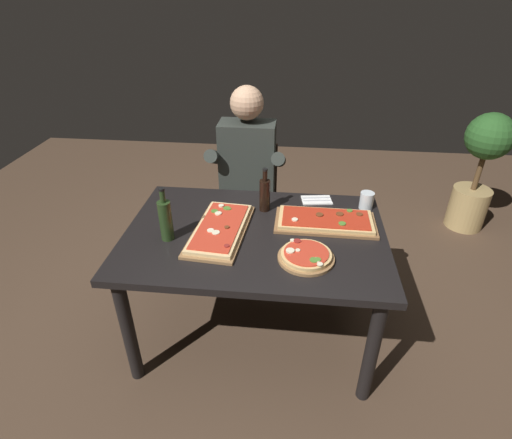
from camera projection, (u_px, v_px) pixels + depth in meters
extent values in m
plane|color=#4C3828|center=(255.00, 330.00, 2.54)|extent=(6.40, 6.40, 0.00)
cube|color=black|center=(255.00, 235.00, 2.16)|extent=(1.40, 0.96, 0.04)
cylinder|color=black|center=(128.00, 330.00, 2.07)|extent=(0.07, 0.07, 0.70)
cylinder|color=black|center=(372.00, 350.00, 1.96)|extent=(0.07, 0.07, 0.70)
cylinder|color=black|center=(172.00, 243.00, 2.75)|extent=(0.07, 0.07, 0.70)
cylinder|color=black|center=(355.00, 254.00, 2.64)|extent=(0.07, 0.07, 0.70)
cube|color=brown|center=(325.00, 223.00, 2.22)|extent=(0.56, 0.27, 0.02)
cube|color=#DBB270|center=(325.00, 220.00, 2.21)|extent=(0.52, 0.24, 0.02)
cube|color=#B72D19|center=(326.00, 218.00, 2.20)|extent=(0.48, 0.21, 0.01)
cylinder|color=beige|center=(295.00, 220.00, 2.18)|extent=(0.03, 0.03, 0.01)
cylinder|color=brown|center=(340.00, 214.00, 2.23)|extent=(0.04, 0.04, 0.01)
cylinder|color=brown|center=(320.00, 215.00, 2.22)|extent=(0.04, 0.04, 0.01)
cylinder|color=#4C7F2D|center=(350.00, 211.00, 2.26)|extent=(0.03, 0.03, 0.01)
cylinder|color=brown|center=(359.00, 214.00, 2.23)|extent=(0.04, 0.04, 0.00)
cylinder|color=#4C7F2D|center=(342.00, 224.00, 2.14)|extent=(0.04, 0.04, 0.01)
cube|color=olive|center=(220.00, 231.00, 2.15)|extent=(0.32, 0.58, 0.02)
cube|color=#E5C184|center=(220.00, 228.00, 2.14)|extent=(0.28, 0.53, 0.02)
cube|color=red|center=(220.00, 226.00, 2.13)|extent=(0.25, 0.49, 0.01)
cylinder|color=maroon|center=(227.00, 246.00, 1.97)|extent=(0.03, 0.03, 0.01)
cylinder|color=#4C7F2D|center=(227.00, 208.00, 2.28)|extent=(0.04, 0.04, 0.00)
cylinder|color=#4C7F2D|center=(215.00, 211.00, 2.26)|extent=(0.04, 0.04, 0.00)
cylinder|color=beige|center=(218.00, 213.00, 2.23)|extent=(0.04, 0.04, 0.01)
cylinder|color=beige|center=(211.00, 230.00, 2.08)|extent=(0.04, 0.04, 0.01)
cylinder|color=beige|center=(221.00, 206.00, 2.31)|extent=(0.03, 0.03, 0.01)
cylinder|color=#4C7F2D|center=(229.00, 209.00, 2.28)|extent=(0.02, 0.02, 0.00)
cylinder|color=beige|center=(216.00, 232.00, 2.07)|extent=(0.04, 0.04, 0.00)
cylinder|color=brown|center=(227.00, 227.00, 2.11)|extent=(0.03, 0.03, 0.01)
cylinder|color=olive|center=(306.00, 258.00, 1.94)|extent=(0.28, 0.28, 0.02)
cylinder|color=#DBB270|center=(306.00, 255.00, 1.93)|extent=(0.25, 0.25, 0.02)
cylinder|color=red|center=(306.00, 253.00, 1.93)|extent=(0.22, 0.22, 0.01)
cylinder|color=beige|center=(317.00, 260.00, 1.87)|extent=(0.04, 0.04, 0.00)
cylinder|color=beige|center=(298.00, 250.00, 1.93)|extent=(0.02, 0.02, 0.00)
cylinder|color=#4C7F2D|center=(318.00, 259.00, 1.87)|extent=(0.03, 0.03, 0.00)
cylinder|color=#4C7F2D|center=(314.00, 260.00, 1.87)|extent=(0.04, 0.04, 0.00)
cylinder|color=beige|center=(290.00, 251.00, 1.93)|extent=(0.04, 0.04, 0.01)
cylinder|color=beige|center=(320.00, 264.00, 1.84)|extent=(0.03, 0.03, 0.01)
cylinder|color=beige|center=(293.00, 240.00, 2.01)|extent=(0.03, 0.03, 0.00)
cylinder|color=maroon|center=(297.00, 241.00, 2.00)|extent=(0.04, 0.04, 0.01)
cylinder|color=black|center=(265.00, 195.00, 2.31)|extent=(0.06, 0.06, 0.19)
cylinder|color=black|center=(265.00, 176.00, 2.24)|extent=(0.03, 0.03, 0.06)
cylinder|color=black|center=(265.00, 170.00, 2.22)|extent=(0.03, 0.03, 0.01)
cylinder|color=#233819|center=(166.00, 221.00, 2.04)|extent=(0.07, 0.07, 0.22)
cylinder|color=#233819|center=(162.00, 196.00, 1.97)|extent=(0.03, 0.03, 0.07)
cylinder|color=black|center=(161.00, 189.00, 1.95)|extent=(0.03, 0.03, 0.01)
cylinder|color=silver|center=(367.00, 200.00, 2.35)|extent=(0.08, 0.08, 0.10)
cylinder|color=silver|center=(366.00, 206.00, 2.37)|extent=(0.07, 0.07, 0.03)
cube|color=white|center=(317.00, 200.00, 2.45)|extent=(0.19, 0.14, 0.01)
cube|color=silver|center=(317.00, 201.00, 2.43)|extent=(0.17, 0.04, 0.00)
cube|color=silver|center=(316.00, 198.00, 2.46)|extent=(0.17, 0.04, 0.00)
cube|color=black|center=(248.00, 209.00, 2.99)|extent=(0.44, 0.44, 0.04)
cube|color=black|center=(251.00, 170.00, 3.04)|extent=(0.40, 0.04, 0.42)
cylinder|color=black|center=(220.00, 247.00, 2.96)|extent=(0.04, 0.04, 0.41)
cylinder|color=black|center=(271.00, 250.00, 2.93)|extent=(0.04, 0.04, 0.41)
cylinder|color=black|center=(228.00, 220.00, 3.28)|extent=(0.04, 0.04, 0.41)
cylinder|color=black|center=(274.00, 223.00, 3.25)|extent=(0.04, 0.04, 0.41)
cylinder|color=#23232D|center=(232.00, 244.00, 2.95)|extent=(0.11, 0.11, 0.45)
cylinder|color=#23232D|center=(259.00, 246.00, 2.93)|extent=(0.11, 0.11, 0.45)
cube|color=#23232D|center=(246.00, 206.00, 2.86)|extent=(0.34, 0.40, 0.12)
cube|color=#2D332D|center=(248.00, 159.00, 2.78)|extent=(0.38, 0.22, 0.52)
sphere|color=tan|center=(247.00, 103.00, 2.57)|extent=(0.22, 0.22, 0.22)
cylinder|color=#2D332D|center=(215.00, 157.00, 2.74)|extent=(0.09, 0.31, 0.21)
cylinder|color=#2D332D|center=(279.00, 160.00, 2.70)|extent=(0.09, 0.31, 0.21)
cylinder|color=tan|center=(467.00, 208.00, 3.50)|extent=(0.31, 0.31, 0.36)
cylinder|color=brown|center=(479.00, 172.00, 3.33)|extent=(0.04, 0.04, 0.32)
sphere|color=#285623|center=(490.00, 136.00, 3.16)|extent=(0.37, 0.37, 0.37)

